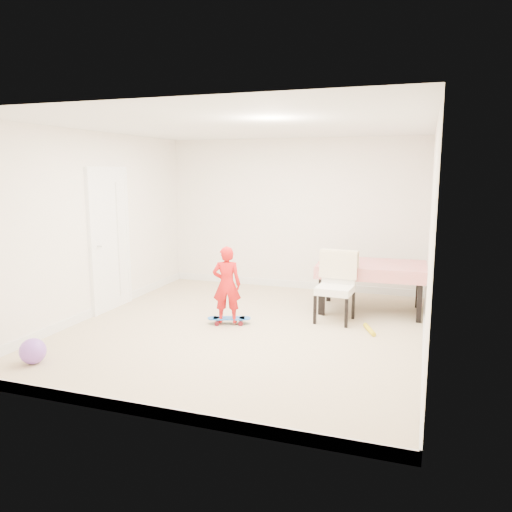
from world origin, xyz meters
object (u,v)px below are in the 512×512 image
(balloon, at_px, (33,351))
(dining_chair, at_px, (335,287))
(child, at_px, (227,287))
(dining_table, at_px, (371,287))
(skateboard, at_px, (229,321))

(balloon, bearing_deg, dining_chair, 42.39)
(child, bearing_deg, dining_chair, -171.64)
(child, bearing_deg, dining_table, -159.59)
(dining_chair, height_order, balloon, dining_chair)
(dining_table, distance_m, dining_chair, 0.82)
(dining_table, relative_size, dining_chair, 1.59)
(dining_chair, relative_size, skateboard, 1.66)
(dining_chair, relative_size, balloon, 3.46)
(dining_chair, height_order, skateboard, dining_chair)
(dining_chair, bearing_deg, child, -151.29)
(skateboard, distance_m, balloon, 2.48)
(dining_table, bearing_deg, dining_chair, -123.11)
(dining_table, height_order, balloon, dining_table)
(dining_chair, relative_size, child, 0.93)
(dining_chair, distance_m, balloon, 3.82)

